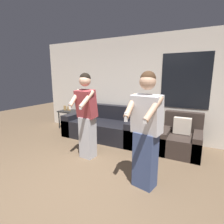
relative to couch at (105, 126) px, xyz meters
name	(u,v)px	position (x,y,z in m)	size (l,w,h in m)	color
ground_plane	(63,199)	(0.75, -2.47, -0.30)	(14.00, 14.00, 0.00)	brown
wall_back	(138,88)	(0.77, 0.53, 1.05)	(6.28, 0.07, 2.70)	silver
couch	(105,126)	(0.00, 0.00, 0.00)	(2.17, 1.00, 0.85)	black
armchair	(181,139)	(1.99, -0.06, -0.01)	(0.84, 0.91, 0.85)	#332823
side_table	(69,113)	(-1.45, 0.23, 0.20)	(0.59, 0.48, 0.73)	black
person_left	(86,115)	(0.30, -1.24, 0.60)	(0.44, 0.51, 1.73)	#B2B2B7
person_right	(146,131)	(1.64, -1.65, 0.59)	(0.49, 0.54, 1.74)	#384770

